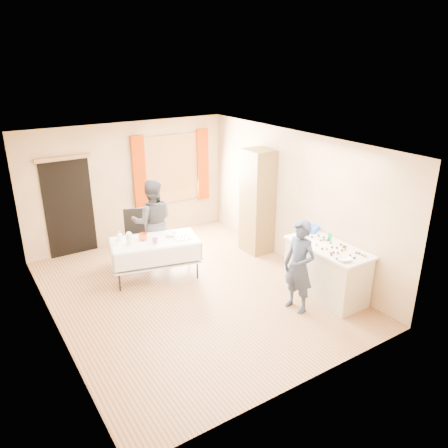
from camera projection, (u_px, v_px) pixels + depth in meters
floor at (193, 292)px, 7.65m from camera, size 4.50×5.50×0.02m
ceiling at (188, 143)px, 6.70m from camera, size 4.50×5.50×0.02m
wall_back at (129, 184)px, 9.34m from camera, size 4.50×0.02×2.60m
wall_front at (306, 295)px, 5.01m from camera, size 4.50×0.02×2.60m
wall_left at (47, 254)px, 6.04m from camera, size 0.02×5.50×2.60m
wall_right at (295, 200)px, 8.31m from camera, size 0.02×5.50×2.60m
window_frame at (171, 169)px, 9.74m from camera, size 1.32×0.06×1.52m
window_pane at (172, 169)px, 9.73m from camera, size 1.20×0.02×1.40m
curtain_left at (139, 174)px, 9.31m from camera, size 0.28×0.06×1.65m
curtain_right at (203, 165)px, 10.09m from camera, size 0.28×0.06×1.65m
doorway at (69, 208)px, 8.77m from camera, size 0.95×0.04×2.00m
door_lintel at (63, 158)px, 8.38m from camera, size 1.05×0.06×0.08m
cabinet at (257, 202)px, 8.90m from camera, size 0.50×0.60×2.15m
counter at (326, 270)px, 7.41m from camera, size 0.70×1.48×0.91m
party_table at (155, 255)px, 8.00m from camera, size 1.71×1.15×0.75m
chair at (136, 244)px, 8.85m from camera, size 0.53×0.53×1.00m
girl at (299, 266)px, 6.86m from camera, size 0.67×0.54×1.53m
woman at (153, 222)px, 8.49m from camera, size 1.26×1.20×1.68m
soda_can at (330, 237)px, 7.44m from camera, size 0.08×0.08×0.12m
mixing_bowl at (344, 259)px, 6.72m from camera, size 0.37×0.37×0.05m
foam_block at (305, 233)px, 7.66m from camera, size 0.16×0.12×0.08m
blue_basket at (312, 229)px, 7.86m from camera, size 0.35×0.30×0.08m
pitcher at (129, 239)px, 7.63m from camera, size 0.11×0.11×0.22m
cup_red at (143, 237)px, 7.86m from camera, size 0.24×0.24×0.13m
cup_rainbow at (155, 241)px, 7.72m from camera, size 0.13×0.13×0.10m
small_bowl at (171, 234)px, 8.05m from camera, size 0.24×0.24×0.06m
pastry_tray at (183, 238)px, 7.95m from camera, size 0.30×0.23×0.02m
bottle at (119, 236)px, 7.85m from camera, size 0.10×0.10×0.18m
cake_balls at (336, 248)px, 7.13m from camera, size 0.49×1.06×0.04m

